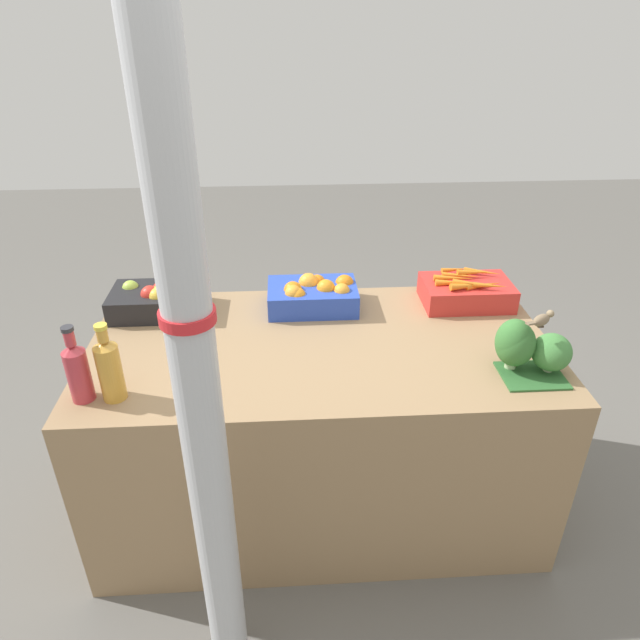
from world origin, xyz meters
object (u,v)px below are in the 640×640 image
(carrot_crate, at_px, (466,291))
(juice_bottle_ruby, at_px, (78,370))
(juice_bottle_amber, at_px, (109,368))
(orange_crate, at_px, (313,294))
(broccoli_pile, at_px, (526,347))
(sparrow_bird, at_px, (542,319))
(apple_crate, at_px, (158,299))
(support_pole, at_px, (192,351))

(carrot_crate, bearing_deg, juice_bottle_ruby, -157.78)
(juice_bottle_ruby, bearing_deg, juice_bottle_amber, -0.00)
(orange_crate, distance_m, broccoli_pile, 0.90)
(broccoli_pile, xyz_separation_m, sparrow_bird, (0.02, -0.03, 0.13))
(sparrow_bird, bearing_deg, apple_crate, 129.12)
(support_pole, height_order, sparrow_bird, support_pole)
(orange_crate, height_order, broccoli_pile, broccoli_pile)
(support_pole, distance_m, apple_crate, 1.12)
(apple_crate, relative_size, orange_crate, 1.00)
(broccoli_pile, relative_size, juice_bottle_ruby, 0.96)
(orange_crate, xyz_separation_m, sparrow_bird, (0.74, -0.56, 0.17))
(apple_crate, distance_m, carrot_crate, 1.33)
(support_pole, relative_size, orange_crate, 6.61)
(apple_crate, height_order, sparrow_bird, sparrow_bird)
(support_pole, bearing_deg, carrot_crate, 44.92)
(orange_crate, xyz_separation_m, juice_bottle_ruby, (-0.80, -0.60, 0.05))
(apple_crate, xyz_separation_m, carrot_crate, (1.33, 0.00, -0.00))
(orange_crate, bearing_deg, carrot_crate, 0.02)
(apple_crate, xyz_separation_m, sparrow_bird, (1.40, -0.56, 0.17))
(orange_crate, height_order, juice_bottle_amber, juice_bottle_amber)
(orange_crate, distance_m, sparrow_bird, 0.95)
(support_pole, xyz_separation_m, apple_crate, (-0.32, 1.01, -0.37))
(apple_crate, bearing_deg, sparrow_bird, -21.80)
(support_pole, relative_size, carrot_crate, 6.61)
(support_pole, relative_size, juice_bottle_ruby, 9.02)
(support_pole, bearing_deg, juice_bottle_amber, 131.05)
(sparrow_bird, bearing_deg, broccoli_pile, 90.37)
(juice_bottle_ruby, height_order, sparrow_bird, juice_bottle_ruby)
(support_pole, relative_size, broccoli_pile, 9.43)
(support_pole, height_order, juice_bottle_ruby, support_pole)
(juice_bottle_ruby, relative_size, sparrow_bird, 2.23)
(support_pole, distance_m, juice_bottle_ruby, 0.69)
(support_pole, distance_m, sparrow_bird, 1.19)
(apple_crate, xyz_separation_m, juice_bottle_ruby, (-0.14, -0.60, 0.05))
(juice_bottle_ruby, bearing_deg, sparrow_bird, 1.42)
(apple_crate, bearing_deg, juice_bottle_amber, -93.73)
(apple_crate, relative_size, carrot_crate, 1.00)
(orange_crate, distance_m, juice_bottle_ruby, 1.00)
(juice_bottle_amber, bearing_deg, apple_crate, 86.27)
(orange_crate, relative_size, juice_bottle_amber, 1.35)
(carrot_crate, distance_m, juice_bottle_amber, 1.49)
(juice_bottle_ruby, bearing_deg, support_pole, -41.69)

